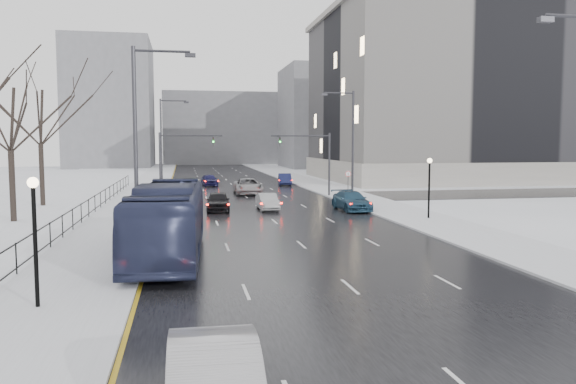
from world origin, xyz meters
TOP-DOWN VIEW (x-y plane):
  - road at (0.00, 60.00)m, footprint 16.00×150.00m
  - cross_road at (0.00, 48.00)m, footprint 130.00×10.00m
  - sidewalk_left at (-10.50, 60.00)m, footprint 5.00×150.00m
  - sidewalk_right at (10.50, 60.00)m, footprint 5.00×150.00m
  - park_strip at (-20.00, 60.00)m, footprint 14.00×150.00m
  - tree_park_d at (-17.80, 34.00)m, footprint 8.75×8.75m
  - tree_park_e at (-18.20, 44.00)m, footprint 9.45×9.45m
  - iron_fence at (-13.00, 30.00)m, footprint 0.06×70.00m
  - streetlight_r_mid at (8.17, 40.00)m, footprint 2.95×0.25m
  - streetlight_l_near at (-8.17, 20.00)m, footprint 2.95×0.25m
  - streetlight_l_far at (-8.17, 52.00)m, footprint 2.95×0.25m
  - lamppost_l at (-11.00, 12.00)m, footprint 0.36×0.36m
  - lamppost_r_mid at (11.00, 30.00)m, footprint 0.36×0.36m
  - mast_signal_right at (7.33, 48.00)m, footprint 6.10×0.33m
  - mast_signal_left at (-7.33, 48.00)m, footprint 6.10×0.33m
  - no_uturn_sign at (9.20, 44.00)m, footprint 0.60×0.06m
  - civic_building at (35.00, 72.00)m, footprint 41.00×31.00m
  - bldg_far_right at (28.00, 115.00)m, footprint 24.00×20.00m
  - bldg_far_left at (-22.00, 125.00)m, footprint 18.00×22.00m
  - bldg_far_center at (4.00, 140.00)m, footprint 30.00×18.00m
  - bus at (-6.95, 19.96)m, footprint 3.71×12.95m
  - sedan_center_near at (-3.50, 37.94)m, footprint 2.11×4.66m
  - sedan_right_near at (0.50, 37.72)m, footprint 1.52×4.18m
  - sedan_right_cross at (0.50, 51.87)m, footprint 2.89×6.13m
  - sedan_right_far at (7.20, 36.33)m, footprint 2.40×5.41m
  - sedan_center_far at (-2.98, 64.24)m, footprint 2.20×4.59m
  - sedan_right_distant at (6.67, 63.88)m, footprint 2.09×4.66m

SIDE VIEW (x-z plane):
  - tree_park_d at x=-17.80m, z-range -6.25..6.25m
  - tree_park_e at x=-18.20m, z-range -6.75..6.75m
  - road at x=0.00m, z-range 0.00..0.04m
  - cross_road at x=0.00m, z-range 0.00..0.04m
  - park_strip at x=-20.00m, z-range 0.00..0.12m
  - sidewalk_left at x=-10.50m, z-range 0.00..0.16m
  - sidewalk_right at x=10.50m, z-range 0.00..0.16m
  - sedan_right_near at x=0.50m, z-range 0.04..1.41m
  - sedan_right_distant at x=6.67m, z-range 0.04..1.52m
  - sedan_center_far at x=-2.98m, z-range 0.04..1.55m
  - sedan_right_far at x=7.20m, z-range 0.04..1.58m
  - sedan_center_near at x=-3.50m, z-range 0.04..1.59m
  - sedan_right_cross at x=0.50m, z-range 0.04..1.73m
  - iron_fence at x=-13.00m, z-range 0.26..1.56m
  - bus at x=-6.95m, z-range 0.04..3.61m
  - no_uturn_sign at x=9.20m, z-range 0.95..3.65m
  - lamppost_l at x=-11.00m, z-range 0.80..5.08m
  - lamppost_r_mid at x=11.00m, z-range 0.80..5.08m
  - mast_signal_right at x=7.33m, z-range 0.86..7.36m
  - mast_signal_left at x=-7.33m, z-range 0.86..7.36m
  - streetlight_r_mid at x=8.17m, z-range 0.62..10.62m
  - streetlight_l_near at x=-8.17m, z-range 0.62..10.62m
  - streetlight_l_far at x=-8.17m, z-range 0.62..10.62m
  - bldg_far_center at x=4.00m, z-range 0.00..18.00m
  - bldg_far_right at x=28.00m, z-range 0.00..22.00m
  - civic_building at x=35.00m, z-range -1.19..23.61m
  - bldg_far_left at x=-22.00m, z-range 0.00..28.00m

